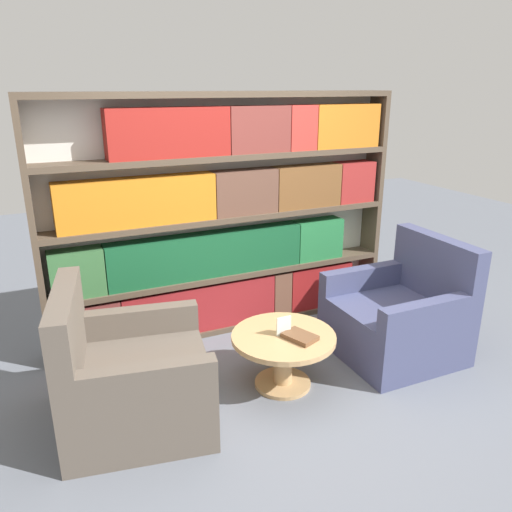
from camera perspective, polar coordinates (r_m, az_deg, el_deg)
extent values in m
plane|color=slate|center=(3.92, 3.95, -15.36)|extent=(14.00, 14.00, 0.00)
cube|color=silver|center=(4.63, -3.96, 4.80)|extent=(3.25, 0.05, 2.16)
cube|color=brown|center=(4.22, -24.03, 1.79)|extent=(0.05, 0.30, 2.16)
cube|color=brown|center=(5.30, 13.02, 6.17)|extent=(0.05, 0.30, 2.16)
cube|color=brown|center=(4.88, -3.15, -7.62)|extent=(3.15, 0.30, 0.05)
cube|color=brown|center=(4.68, -3.26, -1.96)|extent=(3.15, 0.30, 0.05)
cube|color=brown|center=(4.51, -3.39, 4.46)|extent=(3.15, 0.30, 0.05)
cube|color=brown|center=(4.41, -3.53, 11.27)|extent=(3.15, 0.30, 0.05)
cube|color=brown|center=(4.37, -3.67, 17.97)|extent=(3.15, 0.30, 0.05)
cube|color=brown|center=(4.49, -18.69, -7.69)|extent=(0.55, 0.20, 0.44)
cube|color=maroon|center=(4.67, -6.39, -5.71)|extent=(1.44, 0.20, 0.44)
cube|color=brown|center=(4.96, 2.64, -4.07)|extent=(0.18, 0.20, 0.44)
cube|color=maroon|center=(5.17, 7.05, -3.23)|extent=(0.69, 0.20, 0.44)
cube|color=#376A3A|center=(4.30, -19.79, -1.86)|extent=(0.42, 0.20, 0.39)
cube|color=#16552F|center=(4.52, -5.58, 0.17)|extent=(1.80, 0.20, 0.39)
cube|color=#24753E|center=(4.99, 6.99, 1.96)|extent=(0.49, 0.20, 0.39)
cube|color=orange|center=(4.22, -13.39, 6.05)|extent=(1.30, 0.20, 0.39)
cube|color=brown|center=(4.50, -1.37, 7.34)|extent=(0.59, 0.20, 0.39)
cube|color=brown|center=(4.79, 5.72, 7.96)|extent=(0.67, 0.20, 0.39)
cube|color=maroon|center=(5.08, 11.02, 8.33)|extent=(0.39, 0.20, 0.39)
cube|color=maroon|center=(4.21, -9.98, 13.72)|extent=(1.00, 0.20, 0.40)
cube|color=brown|center=(4.48, 0.13, 14.29)|extent=(0.56, 0.20, 0.40)
cube|color=red|center=(4.67, 4.99, 14.41)|extent=(0.27, 0.20, 0.40)
cube|color=orange|center=(4.93, 10.02, 14.44)|extent=(0.68, 0.20, 0.40)
cube|color=brown|center=(3.61, -13.26, -14.79)|extent=(1.10, 1.10, 0.46)
cube|color=brown|center=(3.40, -20.77, -8.15)|extent=(0.31, 0.95, 0.54)
cube|color=brown|center=(3.09, -12.11, -13.75)|extent=(0.82, 0.26, 0.20)
cube|color=brown|center=(3.81, -12.79, -7.18)|extent=(0.82, 0.26, 0.20)
cube|color=#42476B|center=(4.48, 15.43, -8.02)|extent=(0.96, 0.96, 0.46)
cube|color=#42476B|center=(4.54, 19.93, -1.22)|extent=(0.15, 0.94, 0.54)
cube|color=#42476B|center=(4.60, 11.90, -2.50)|extent=(0.81, 0.13, 0.20)
cube|color=#42476B|center=(4.02, 18.75, -6.34)|extent=(0.81, 0.13, 0.20)
cylinder|color=tan|center=(3.91, 3.08, -12.05)|extent=(0.14, 0.14, 0.39)
cylinder|color=tan|center=(4.00, 3.03, -14.28)|extent=(0.43, 0.43, 0.03)
cylinder|color=tan|center=(3.80, 3.13, -9.24)|extent=(0.79, 0.79, 0.04)
cube|color=black|center=(3.79, 3.14, -8.91)|extent=(0.07, 0.06, 0.01)
cube|color=silver|center=(3.76, 3.16, -7.98)|extent=(0.12, 0.01, 0.15)
cube|color=brown|center=(3.73, 5.03, -9.17)|extent=(0.24, 0.28, 0.04)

